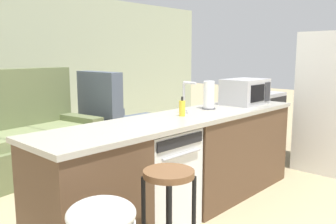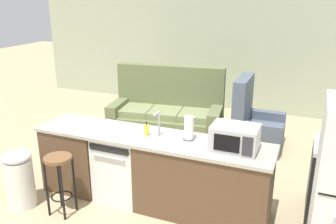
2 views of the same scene
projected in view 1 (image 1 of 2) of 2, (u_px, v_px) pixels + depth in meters
ground_plane at (174, 214)px, 3.25m from camera, size 24.00×24.00×0.00m
wall_back at (5, 63)px, 6.10m from camera, size 10.00×0.06×2.60m
kitchen_counter at (191, 164)px, 3.36m from camera, size 2.94×0.66×0.90m
dishwasher at (154, 177)px, 3.01m from camera, size 0.58×0.61×0.84m
stove_range at (253, 123)px, 5.24m from camera, size 0.76×0.68×0.90m
refrigerator at (333, 102)px, 4.44m from camera, size 0.72×0.73×1.72m
microwave at (245, 92)px, 3.92m from camera, size 0.50×0.37×0.28m
sink_faucet at (185, 100)px, 3.30m from camera, size 0.07×0.18×0.30m
paper_towel_roll at (209, 95)px, 3.58m from camera, size 0.14×0.14×0.28m
soap_bottle at (182, 108)px, 3.17m from camera, size 0.06×0.06×0.18m
kettle at (253, 85)px, 5.37m from camera, size 0.21×0.17×0.19m
bar_stool at (169, 202)px, 2.22m from camera, size 0.32×0.32×0.74m
couch at (11, 143)px, 4.28m from camera, size 2.10×1.17×1.27m
armchair at (111, 127)px, 5.45m from camera, size 0.80×0.85×1.20m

